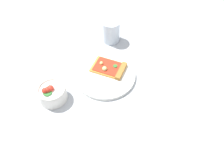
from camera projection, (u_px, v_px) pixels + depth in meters
ground_plane at (118, 80)px, 0.97m from camera, size 2.40×2.40×0.00m
plate at (105, 75)px, 0.98m from camera, size 0.24×0.24×0.01m
pizza_slice_main at (110, 68)px, 0.99m from camera, size 0.13×0.15×0.03m
salad_bowl at (52, 93)px, 0.89m from camera, size 0.10×0.10×0.07m
soda_glass at (111, 32)px, 1.09m from camera, size 0.08×0.08×0.10m
paper_napkin at (182, 114)px, 0.87m from camera, size 0.14×0.17×0.00m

